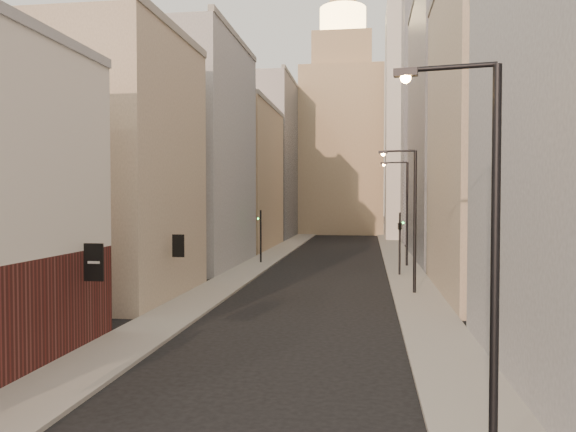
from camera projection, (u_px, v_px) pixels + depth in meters
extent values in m
cube|color=#9A958C|center=(278.00, 252.00, 62.74)|extent=(3.00, 140.00, 0.15)
cube|color=#9A958C|center=(396.00, 254.00, 60.91)|extent=(3.00, 140.00, 0.15)
cube|color=black|center=(94.00, 262.00, 22.17)|extent=(0.80, 0.08, 1.50)
cube|color=black|center=(178.00, 246.00, 32.07)|extent=(0.70, 0.08, 1.30)
cube|color=gray|center=(115.00, 168.00, 34.56)|extent=(8.00, 12.00, 16.00)
cube|color=gray|center=(195.00, 155.00, 50.33)|extent=(8.00, 16.00, 20.00)
cube|color=tan|center=(240.00, 178.00, 68.19)|extent=(8.00, 18.00, 17.00)
cube|color=gray|center=(269.00, 160.00, 87.86)|extent=(8.00, 20.00, 24.00)
cube|color=gray|center=(506.00, 136.00, 35.08)|extent=(8.00, 16.00, 20.00)
cube|color=gray|center=(457.00, 128.00, 54.77)|extent=(8.00, 20.00, 26.00)
cube|color=gray|center=(470.00, 68.00, 81.24)|extent=(20.00, 22.00, 50.00)
cube|color=tan|center=(342.00, 153.00, 98.12)|extent=(14.00, 14.00, 28.00)
cube|color=tan|center=(343.00, 55.00, 97.57)|extent=(10.00, 10.00, 6.00)
cylinder|color=#FFCC72|center=(343.00, 23.00, 97.39)|extent=(8.00, 8.00, 5.00)
cube|color=silver|center=(413.00, 124.00, 82.63)|extent=(8.00, 8.00, 34.00)
cylinder|color=black|center=(495.00, 267.00, 12.76)|extent=(0.20, 0.20, 9.16)
cylinder|color=black|center=(451.00, 67.00, 12.92)|extent=(2.03, 0.46, 0.12)
cube|color=black|center=(406.00, 72.00, 13.23)|extent=(0.59, 0.31, 0.18)
sphere|color=#FFA43F|center=(406.00, 78.00, 13.23)|extent=(0.24, 0.24, 0.24)
cylinder|color=black|center=(415.00, 223.00, 35.35)|extent=(0.20, 0.20, 9.11)
cylinder|color=black|center=(399.00, 151.00, 35.50)|extent=(2.02, 0.45, 0.12)
cube|color=black|center=(383.00, 152.00, 35.81)|extent=(0.59, 0.31, 0.18)
sphere|color=#FFA43F|center=(383.00, 154.00, 35.81)|extent=(0.24, 0.24, 0.24)
cylinder|color=black|center=(407.00, 215.00, 49.51)|extent=(0.21, 0.21, 9.27)
cylinder|color=black|center=(396.00, 162.00, 49.62)|extent=(2.06, 0.37, 0.12)
cube|color=black|center=(384.00, 163.00, 49.89)|extent=(0.59, 0.29, 0.19)
sphere|color=#FFA43F|center=(384.00, 165.00, 49.89)|extent=(0.25, 0.25, 0.25)
cylinder|color=black|center=(261.00, 237.00, 52.10)|extent=(0.16, 0.16, 5.00)
imported|color=black|center=(261.00, 219.00, 52.04)|extent=(0.40, 0.40, 1.05)
sphere|color=#19E533|center=(258.00, 219.00, 52.08)|extent=(0.16, 0.16, 0.16)
cylinder|color=black|center=(400.00, 245.00, 43.71)|extent=(0.16, 0.16, 5.00)
imported|color=black|center=(400.00, 223.00, 43.65)|extent=(0.53, 0.53, 1.22)
sphere|color=#19E533|center=(403.00, 223.00, 43.62)|extent=(0.16, 0.16, 0.16)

